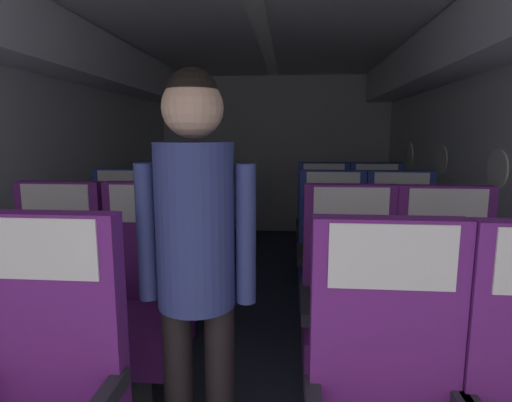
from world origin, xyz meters
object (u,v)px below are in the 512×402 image
object	(u,v)px
seat_d_right_window	(323,233)
seat_b_left_aisle	(143,306)
seat_c_right_aisle	(401,264)
seat_d_left_aisle	(207,231)
seat_b_right_aisle	(446,319)
seat_c_left_window	(121,257)
seat_b_left_window	(53,304)
seat_b_right_window	(350,315)
seat_c_right_window	(332,262)
flight_attendant	(196,244)
seat_c_left_aisle	(185,258)
seat_d_left_window	(159,230)
seat_d_right_aisle	(376,234)

from	to	relation	value
seat_d_right_window	seat_b_left_aisle	bearing A→B (deg)	-121.81
seat_c_right_aisle	seat_d_left_aisle	world-z (taller)	same
seat_b_right_aisle	seat_c_left_window	distance (m)	2.18
seat_b_left_window	seat_d_left_aisle	bearing A→B (deg)	74.73
seat_b_left_window	seat_b_right_aisle	bearing A→B (deg)	-0.30
seat_d_left_aisle	seat_b_right_window	bearing A→B (deg)	-57.96
seat_c_right_window	flight_attendant	size ratio (longest dim) A/B	0.70
seat_b_right_window	seat_c_right_window	bearing A→B (deg)	90.37
seat_d_right_window	seat_c_left_aisle	bearing A→B (deg)	-140.81
seat_b_left_window	seat_c_right_window	distance (m)	1.77
seat_b_right_aisle	seat_d_left_aisle	distance (m)	2.33
seat_d_left_window	seat_d_right_aisle	world-z (taller)	same
seat_d_left_window	seat_d_right_aisle	distance (m)	2.01
seat_c_right_aisle	seat_b_right_aisle	bearing A→B (deg)	-90.36
seat_b_left_window	seat_d_left_window	size ratio (longest dim) A/B	1.00
seat_d_right_aisle	seat_c_right_window	bearing A→B (deg)	-118.82
seat_b_right_aisle	seat_d_right_window	xyz separation A→B (m)	(-0.47, 1.74, 0.00)
seat_b_right_aisle	flight_attendant	world-z (taller)	flight_attendant
seat_c_right_aisle	seat_d_left_window	world-z (taller)	same
seat_c_left_window	seat_d_right_window	size ratio (longest dim) A/B	1.00
seat_d_right_aisle	seat_d_right_window	size ratio (longest dim) A/B	1.00
seat_c_right_window	seat_d_right_window	xyz separation A→B (m)	(0.00, 0.87, 0.00)
seat_c_right_aisle	flight_attendant	distance (m)	1.88
seat_b_left_window	seat_c_right_aisle	distance (m)	2.20
seat_c_right_window	seat_d_right_window	bearing A→B (deg)	89.84
seat_b_right_window	seat_c_left_window	bearing A→B (deg)	151.11
seat_b_left_window	seat_c_left_window	size ratio (longest dim) A/B	1.00
seat_c_left_window	seat_d_left_window	world-z (taller)	same
seat_c_left_aisle	seat_b_left_window	bearing A→B (deg)	-119.32
seat_b_left_aisle	seat_d_right_aisle	distance (m)	2.30
seat_c_left_aisle	flight_attendant	distance (m)	1.58
seat_b_right_aisle	seat_d_left_window	xyz separation A→B (m)	(-2.00, 1.74, 0.00)
seat_b_left_window	seat_c_left_window	bearing A→B (deg)	89.26
seat_b_left_aisle	seat_c_right_aisle	distance (m)	1.76
seat_d_left_window	seat_d_right_window	size ratio (longest dim) A/B	1.00
seat_c_right_aisle	seat_b_left_window	bearing A→B (deg)	-156.91
seat_c_left_aisle	seat_c_right_window	distance (m)	1.06
seat_d_left_window	flight_attendant	distance (m)	2.51
seat_d_left_window	flight_attendant	bearing A→B (deg)	-68.53
seat_c_left_window	seat_b_left_aisle	bearing A→B (deg)	-60.63
seat_c_left_aisle	seat_c_right_window	xyz separation A→B (m)	(1.06, -0.00, 0.00)
seat_b_right_window	seat_d_left_window	bearing A→B (deg)	131.78
seat_b_right_aisle	seat_c_left_aisle	distance (m)	1.76
seat_b_left_window	seat_d_left_window	xyz separation A→B (m)	(0.01, 1.72, 0.00)
seat_c_left_window	flight_attendant	xyz separation A→B (m)	(0.91, -1.42, 0.50)
seat_d_left_aisle	seat_d_right_window	xyz separation A→B (m)	(1.08, 0.00, 0.00)
seat_c_left_window	seat_c_right_window	world-z (taller)	same
seat_c_right_aisle	seat_d_left_window	size ratio (longest dim) A/B	1.00
seat_b_right_window	seat_c_right_aisle	xyz separation A→B (m)	(0.47, 0.86, 0.00)
seat_b_right_window	seat_d_right_aisle	distance (m)	1.78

